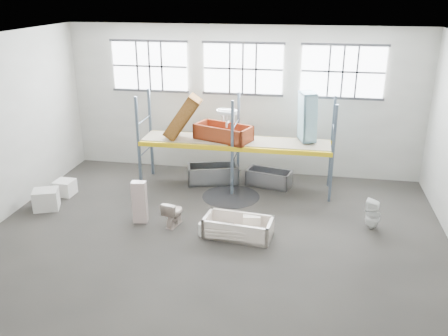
% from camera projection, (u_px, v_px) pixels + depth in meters
% --- Properties ---
extents(floor, '(12.00, 10.00, 0.10)m').
position_uv_depth(floor, '(214.00, 240.00, 12.37)').
color(floor, '#45403B').
rests_on(floor, ground).
extents(ceiling, '(12.00, 10.00, 0.10)m').
position_uv_depth(ceiling, '(212.00, 38.00, 10.56)').
color(ceiling, silver).
rests_on(ceiling, ground).
extents(wall_back, '(12.00, 0.10, 5.00)m').
position_uv_depth(wall_back, '(243.00, 101.00, 16.10)').
color(wall_back, '#ADACA2').
rests_on(wall_back, ground).
extents(wall_front, '(12.00, 0.10, 5.00)m').
position_uv_depth(wall_front, '(142.00, 256.00, 6.82)').
color(wall_front, '#ADACA1').
rests_on(wall_front, ground).
extents(window_left, '(2.60, 0.04, 1.60)m').
position_uv_depth(window_left, '(150.00, 66.00, 16.15)').
color(window_left, white).
rests_on(window_left, wall_back).
extents(window_mid, '(2.60, 0.04, 1.60)m').
position_uv_depth(window_mid, '(243.00, 69.00, 15.61)').
color(window_mid, white).
rests_on(window_mid, wall_back).
extents(window_right, '(2.60, 0.04, 1.60)m').
position_uv_depth(window_right, '(343.00, 72.00, 15.07)').
color(window_right, white).
rests_on(window_right, wall_back).
extents(rack_upright_la, '(0.08, 0.08, 3.00)m').
position_uv_depth(rack_upright_la, '(139.00, 143.00, 14.99)').
color(rack_upright_la, slate).
rests_on(rack_upright_la, floor).
extents(rack_upright_lb, '(0.08, 0.08, 3.00)m').
position_uv_depth(rack_upright_lb, '(151.00, 133.00, 16.09)').
color(rack_upright_lb, slate).
rests_on(rack_upright_lb, floor).
extents(rack_upright_ma, '(0.08, 0.08, 3.00)m').
position_uv_depth(rack_upright_ma, '(232.00, 149.00, 14.49)').
color(rack_upright_ma, slate).
rests_on(rack_upright_ma, floor).
extents(rack_upright_mb, '(0.08, 0.08, 3.00)m').
position_uv_depth(rack_upright_mb, '(238.00, 137.00, 15.59)').
color(rack_upright_mb, slate).
rests_on(rack_upright_mb, floor).
extents(rack_upright_ra, '(0.08, 0.08, 3.00)m').
position_uv_depth(rack_upright_ra, '(333.00, 155.00, 13.98)').
color(rack_upright_ra, slate).
rests_on(rack_upright_ra, floor).
extents(rack_upright_rb, '(0.08, 0.08, 3.00)m').
position_uv_depth(rack_upright_rb, '(332.00, 142.00, 15.08)').
color(rack_upright_rb, slate).
rests_on(rack_upright_rb, floor).
extents(rack_beam_front, '(6.00, 0.10, 0.14)m').
position_uv_depth(rack_beam_front, '(232.00, 149.00, 14.49)').
color(rack_beam_front, yellow).
rests_on(rack_beam_front, floor).
extents(rack_beam_back, '(6.00, 0.10, 0.14)m').
position_uv_depth(rack_beam_back, '(238.00, 137.00, 15.59)').
color(rack_beam_back, yellow).
rests_on(rack_beam_back, floor).
extents(shelf_deck, '(5.90, 1.10, 0.03)m').
position_uv_depth(shelf_deck, '(235.00, 140.00, 15.01)').
color(shelf_deck, gray).
rests_on(shelf_deck, floor).
extents(wet_patch, '(1.80, 1.80, 0.00)m').
position_uv_depth(wet_patch, '(231.00, 196.00, 14.84)').
color(wet_patch, black).
rests_on(wet_patch, floor).
extents(bathtub_beige, '(1.83, 1.00, 0.52)m').
position_uv_depth(bathtub_beige, '(238.00, 227.00, 12.39)').
color(bathtub_beige, beige).
rests_on(bathtub_beige, floor).
extents(cistern_spare, '(0.48, 0.27, 0.43)m').
position_uv_depth(cistern_spare, '(252.00, 223.00, 12.55)').
color(cistern_spare, silver).
rests_on(cistern_spare, bathtub_beige).
extents(sink_in_tub, '(0.47, 0.47, 0.13)m').
position_uv_depth(sink_in_tub, '(227.00, 225.00, 12.71)').
color(sink_in_tub, '#C3B0A5').
rests_on(sink_in_tub, bathtub_beige).
extents(toilet_beige, '(0.56, 0.79, 0.73)m').
position_uv_depth(toilet_beige, '(173.00, 213.00, 12.94)').
color(toilet_beige, beige).
rests_on(toilet_beige, floor).
extents(cistern_tall, '(0.42, 0.30, 1.19)m').
position_uv_depth(cistern_tall, '(140.00, 202.00, 13.04)').
color(cistern_tall, '#C5A8A1').
rests_on(cistern_tall, floor).
extents(toilet_white, '(0.47, 0.47, 0.84)m').
position_uv_depth(toilet_white, '(373.00, 214.00, 12.74)').
color(toilet_white, white).
rests_on(toilet_white, floor).
extents(steel_tub_left, '(1.79, 1.21, 0.60)m').
position_uv_depth(steel_tub_left, '(213.00, 174.00, 15.81)').
color(steel_tub_left, '#9CA0A5').
rests_on(steel_tub_left, floor).
extents(steel_tub_right, '(1.54, 0.98, 0.52)m').
position_uv_depth(steel_tub_right, '(269.00, 178.00, 15.58)').
color(steel_tub_right, '#A9ABB2').
rests_on(steel_tub_right, floor).
extents(rust_tub_flat, '(1.95, 1.40, 0.50)m').
position_uv_depth(rust_tub_flat, '(223.00, 133.00, 14.98)').
color(rust_tub_flat, '#99290C').
rests_on(rust_tub_flat, shelf_deck).
extents(rust_tub_tilted, '(1.24, 0.77, 1.47)m').
position_uv_depth(rust_tub_tilted, '(183.00, 117.00, 14.90)').
color(rust_tub_tilted, '#99622B').
rests_on(rust_tub_tilted, shelf_deck).
extents(sink_on_shelf, '(0.69, 0.56, 0.57)m').
position_uv_depth(sink_on_shelf, '(227.00, 126.00, 14.65)').
color(sink_on_shelf, white).
rests_on(sink_on_shelf, rust_tub_flat).
extents(blue_tub_upright, '(0.67, 0.82, 1.52)m').
position_uv_depth(blue_tub_upright, '(307.00, 117.00, 14.58)').
color(blue_tub_upright, '#8CBFCF').
rests_on(blue_tub_upright, shelf_deck).
extents(bucket, '(0.31, 0.31, 0.34)m').
position_uv_depth(bucket, '(204.00, 229.00, 12.48)').
color(bucket, silver).
rests_on(bucket, floor).
extents(carton_near, '(0.86, 0.81, 0.59)m').
position_uv_depth(carton_near, '(46.00, 199.00, 13.92)').
color(carton_near, silver).
rests_on(carton_near, floor).
extents(carton_far, '(0.59, 0.59, 0.47)m').
position_uv_depth(carton_far, '(65.00, 188.00, 14.89)').
color(carton_far, white).
rests_on(carton_far, floor).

